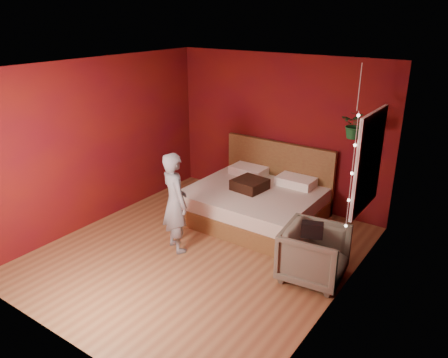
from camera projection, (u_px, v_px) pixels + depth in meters
floor at (201, 251)px, 6.29m from camera, size 4.50×4.50×0.00m
room_walls at (198, 139)px, 5.68m from camera, size 4.04×4.54×2.62m
window at (369, 162)px, 5.39m from camera, size 0.05×0.97×1.27m
fairy_lights at (352, 173)px, 5.00m from camera, size 0.04×0.04×1.45m
bed at (256, 201)px, 7.23m from camera, size 2.06×1.75×1.13m
person at (175, 202)px, 6.11m from camera, size 0.63×0.54×1.46m
armchair at (314, 254)px, 5.54m from camera, size 0.87×0.85×0.72m
handbag at (312, 230)px, 5.19m from camera, size 0.29×0.22×0.18m
throw_pillow at (250, 184)px, 7.09m from camera, size 0.53×0.53×0.17m
hanging_plant at (355, 125)px, 6.05m from camera, size 0.39×0.34×1.03m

